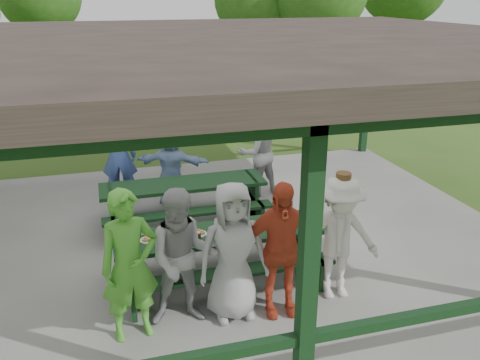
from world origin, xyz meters
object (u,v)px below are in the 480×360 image
object	(u,v)px
picnic_table_far	(184,197)
spectator_lblue	(171,165)
picnic_table_near	(220,249)
spectator_blue	(119,156)
contestant_grey_mid	(233,252)
contestant_white_fedora	(339,238)
farm_trailer	(64,110)
contestant_grey_left	(183,258)
contestant_red	(280,249)
pickup_truck	(255,95)
spectator_grey	(257,152)
contestant_green	(130,266)

from	to	relation	value
picnic_table_far	spectator_lblue	xyz separation A→B (m)	(-0.06, 0.97, 0.27)
picnic_table_near	spectator_blue	xyz separation A→B (m)	(-1.15, 3.33, 0.43)
contestant_grey_mid	contestant_white_fedora	bearing A→B (deg)	1.20
picnic_table_far	farm_trailer	world-z (taller)	farm_trailer
picnic_table_near	contestant_grey_left	world-z (taller)	contestant_grey_left
picnic_table_far	contestant_red	size ratio (longest dim) A/B	1.60
pickup_truck	spectator_blue	bearing A→B (deg)	162.23
contestant_grey_left	pickup_truck	size ratio (longest dim) A/B	0.36
spectator_blue	contestant_red	bearing A→B (deg)	122.51
contestant_grey_mid	contestant_red	distance (m)	0.58
picnic_table_near	picnic_table_far	bearing A→B (deg)	94.44
spectator_blue	picnic_table_far	bearing A→B (deg)	137.77
contestant_white_fedora	spectator_grey	world-z (taller)	contestant_white_fedora
contestant_white_fedora	spectator_lblue	size ratio (longest dim) A/B	1.15
contestant_white_fedora	pickup_truck	distance (m)	11.10
spectator_lblue	pickup_truck	bearing A→B (deg)	-95.95
picnic_table_far	contestant_grey_left	xyz separation A→B (m)	(-0.48, -2.80, 0.39)
contestant_green	pickup_truck	bearing A→B (deg)	55.62
picnic_table_far	spectator_blue	xyz separation A→B (m)	(-0.99, 1.33, 0.43)
picnic_table_near	spectator_blue	distance (m)	3.55
contestant_green	spectator_lblue	size ratio (longest dim) A/B	1.22
spectator_blue	pickup_truck	xyz separation A→B (m)	(4.84, 6.74, -0.35)
farm_trailer	contestant_green	bearing A→B (deg)	-64.06
picnic_table_far	pickup_truck	bearing A→B (deg)	64.51
spectator_lblue	spectator_grey	size ratio (longest dim) A/B	0.87
contestant_grey_left	contestant_white_fedora	world-z (taller)	contestant_white_fedora
picnic_table_far	contestant_grey_mid	world-z (taller)	contestant_grey_mid
contestant_green	farm_trailer	world-z (taller)	contestant_green
picnic_table_near	contestant_grey_mid	distance (m)	0.93
picnic_table_far	farm_trailer	bearing A→B (deg)	107.35
contestant_white_fedora	contestant_grey_left	bearing A→B (deg)	-174.33
contestant_green	contestant_grey_left	xyz separation A→B (m)	(0.62, 0.10, -0.05)
picnic_table_far	spectator_lblue	size ratio (longest dim) A/B	1.86
contestant_red	spectator_grey	world-z (taller)	contestant_red
contestant_green	spectator_blue	world-z (taller)	contestant_green
contestant_grey_mid	spectator_lblue	distance (m)	3.81
contestant_green	contestant_grey_left	world-z (taller)	contestant_green
contestant_grey_mid	spectator_blue	size ratio (longest dim) A/B	0.97
picnic_table_far	spectator_lblue	bearing A→B (deg)	93.62
contestant_grey_left	spectator_lblue	world-z (taller)	contestant_grey_left
farm_trailer	picnic_table_near	bearing A→B (deg)	-55.84
picnic_table_far	spectator_grey	world-z (taller)	spectator_grey
spectator_grey	contestant_red	bearing A→B (deg)	63.32
contestant_grey_mid	farm_trailer	size ratio (longest dim) A/B	0.44
contestant_green	contestant_grey_mid	bearing A→B (deg)	-6.95
picnic_table_far	contestant_grey_mid	distance (m)	2.87
contestant_white_fedora	spectator_lblue	bearing A→B (deg)	118.56
contestant_grey_mid	picnic_table_far	bearing A→B (deg)	91.93
contestant_red	spectator_lblue	world-z (taller)	contestant_red
contestant_green	spectator_blue	xyz separation A→B (m)	(0.12, 4.23, -0.01)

